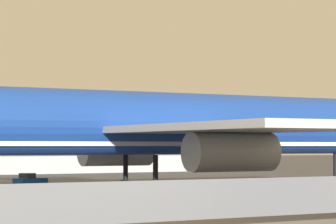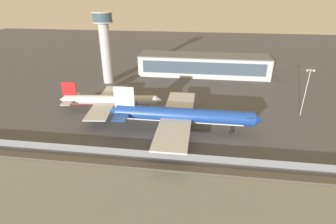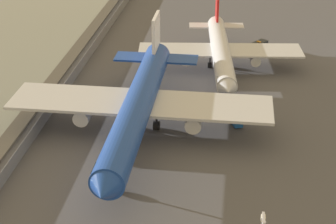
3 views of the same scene
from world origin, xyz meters
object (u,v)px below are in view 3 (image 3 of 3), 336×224
object	(u,v)px
cargo_jet_blue	(139,105)
ops_van	(259,46)
passenger_jet_silver	(221,51)
baggage_tug	(236,121)

from	to	relation	value
cargo_jet_blue	ops_van	bearing A→B (deg)	154.22
cargo_jet_blue	ops_van	distance (m)	50.99
passenger_jet_silver	cargo_jet_blue	bearing A→B (deg)	-22.49
ops_van	cargo_jet_blue	bearing A→B (deg)	-25.78
cargo_jet_blue	baggage_tug	world-z (taller)	cargo_jet_blue
passenger_jet_silver	baggage_tug	xyz separation A→B (m)	(25.49, 4.22, -4.08)
passenger_jet_silver	baggage_tug	distance (m)	26.15
cargo_jet_blue	baggage_tug	distance (m)	19.05
cargo_jet_blue	ops_van	world-z (taller)	cargo_jet_blue
cargo_jet_blue	passenger_jet_silver	xyz separation A→B (m)	(-31.51, 13.05, -1.25)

